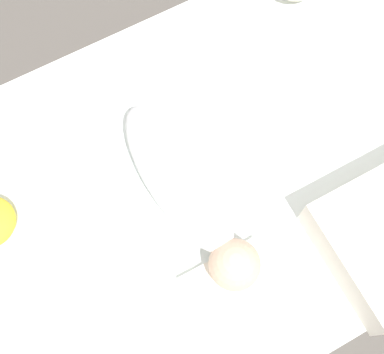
{
  "coord_description": "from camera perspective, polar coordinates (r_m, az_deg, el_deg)",
  "views": [
    {
      "loc": [
        0.24,
        0.37,
        1.47
      ],
      "look_at": [
        0.03,
        -0.01,
        0.21
      ],
      "focal_mm": 50.0,
      "sensor_mm": 36.0,
      "label": 1
    }
  ],
  "objects": [
    {
      "name": "swaddled_baby",
      "position": [
        1.3,
        -0.6,
        -1.35
      ],
      "size": [
        0.19,
        0.54,
        0.15
      ],
      "rotation": [
        0.0,
        0.0,
        1.63
      ],
      "color": "white",
      "rests_on": "bed_mattress"
    },
    {
      "name": "ground_plane",
      "position": [
        1.53,
        1.27,
        -2.24
      ],
      "size": [
        12.0,
        12.0,
        0.0
      ],
      "primitive_type": "plane",
      "color": "#514C47"
    },
    {
      "name": "bed_mattress",
      "position": [
        1.46,
        1.34,
        -1.36
      ],
      "size": [
        1.57,
        1.02,
        0.16
      ],
      "color": "white",
      "rests_on": "ground_plane"
    },
    {
      "name": "burp_cloth",
      "position": [
        1.32,
        4.16,
        -11.38
      ],
      "size": [
        0.22,
        0.15,
        0.02
      ],
      "color": "white",
      "rests_on": "bed_mattress"
    }
  ]
}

